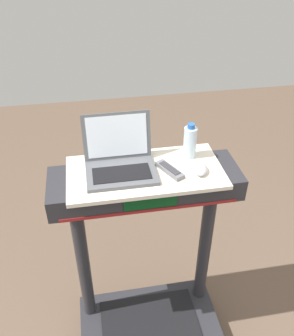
{
  "coord_description": "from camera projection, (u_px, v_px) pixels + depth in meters",
  "views": [
    {
      "loc": [
        -0.23,
        -0.65,
        2.14
      ],
      "look_at": [
        0.0,
        0.65,
        1.2
      ],
      "focal_mm": 39.31,
      "sensor_mm": 36.0,
      "label": 1
    }
  ],
  "objects": [
    {
      "name": "desk_board",
      "position": [
        145.0,
        172.0,
        1.7
      ],
      "size": [
        0.72,
        0.36,
        0.02
      ],
      "primitive_type": "cube",
      "color": "beige",
      "rests_on": "treadmill_base"
    },
    {
      "name": "laptop",
      "position": [
        120.0,
        161.0,
        1.67
      ],
      "size": [
        0.32,
        0.27,
        0.24
      ],
      "rotation": [
        0.0,
        0.0,
        -0.05
      ],
      "color": "#515459",
      "rests_on": "desk_board"
    },
    {
      "name": "computer_mouse",
      "position": [
        201.0,
        169.0,
        1.67
      ],
      "size": [
        0.09,
        0.11,
        0.03
      ],
      "primitive_type": "ellipsoid",
      "rotation": [
        0.0,
        0.0,
        -0.32
      ],
      "color": "#B2B2B7",
      "rests_on": "desk_board"
    },
    {
      "name": "water_bottle",
      "position": [
        190.0,
        142.0,
        1.74
      ],
      "size": [
        0.06,
        0.06,
        0.18
      ],
      "color": "silver",
      "rests_on": "desk_board"
    },
    {
      "name": "tv_remote",
      "position": [
        170.0,
        170.0,
        1.68
      ],
      "size": [
        0.11,
        0.16,
        0.02
      ],
      "color": "slate",
      "rests_on": "desk_board"
    }
  ]
}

